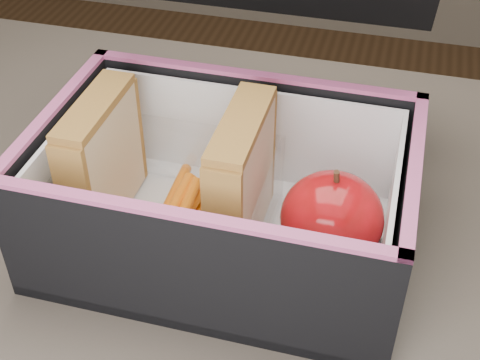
# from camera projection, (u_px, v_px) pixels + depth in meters

# --- Properties ---
(lunch_bag) EXTENTS (0.29, 0.33, 0.25)m
(lunch_bag) POSITION_uv_depth(u_px,v_px,m) (227.00, 183.00, 0.54)
(lunch_bag) COLOR black
(lunch_bag) RESTS_ON kitchen_table
(plastic_tub) EXTENTS (0.16, 0.12, 0.07)m
(plastic_tub) POSITION_uv_depth(u_px,v_px,m) (172.00, 194.00, 0.55)
(plastic_tub) COLOR white
(plastic_tub) RESTS_ON lunch_bag
(sandwich_left) EXTENTS (0.03, 0.10, 0.11)m
(sandwich_left) POSITION_uv_depth(u_px,v_px,m) (102.00, 160.00, 0.55)
(sandwich_left) COLOR beige
(sandwich_left) RESTS_ON plastic_tub
(sandwich_right) EXTENTS (0.03, 0.10, 0.12)m
(sandwich_right) POSITION_uv_depth(u_px,v_px,m) (241.00, 181.00, 0.52)
(sandwich_right) COLOR beige
(sandwich_right) RESTS_ON plastic_tub
(carrot_sticks) EXTENTS (0.04, 0.12, 0.03)m
(carrot_sticks) POSITION_uv_depth(u_px,v_px,m) (182.00, 209.00, 0.56)
(carrot_sticks) COLOR #E0510A
(carrot_sticks) RESTS_ON plastic_tub
(paper_napkin) EXTENTS (0.09, 0.09, 0.01)m
(paper_napkin) POSITION_uv_depth(u_px,v_px,m) (323.00, 248.00, 0.54)
(paper_napkin) COLOR white
(paper_napkin) RESTS_ON lunch_bag
(red_apple) EXTENTS (0.10, 0.10, 0.08)m
(red_apple) POSITION_uv_depth(u_px,v_px,m) (332.00, 219.00, 0.51)
(red_apple) COLOR maroon
(red_apple) RESTS_ON paper_napkin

